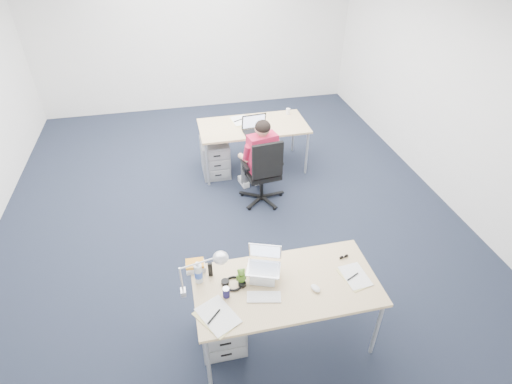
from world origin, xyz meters
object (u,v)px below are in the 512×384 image
Objects in this scene: drawer_pedestal_near at (221,320)px; bear_figurine at (241,276)px; desk_far at (253,128)px; desk_lamp at (197,274)px; wireless_keyboard at (264,297)px; far_cup at (288,111)px; can_koozie at (226,292)px; cordless_phone at (210,269)px; silver_laptop at (264,266)px; headphones at (234,283)px; computer_mouse at (316,288)px; seated_person at (258,158)px; sunglasses at (344,257)px; desk_near at (286,288)px; office_chair at (263,184)px; book_stack at (195,266)px; water_bottle at (198,272)px; drawer_pedestal_far at (215,157)px; dark_laptop at (256,125)px.

drawer_pedestal_near is 3.24× the size of bear_figurine.
desk_far is 3.73× the size of desk_lamp.
wireless_keyboard is 3.61m from far_cup.
can_koozie is 0.65× the size of cordless_phone.
desk_far is 2.99m from silver_laptop.
silver_laptop is 1.07× the size of wireless_keyboard.
headphones reaches higher than drawer_pedestal_near.
computer_mouse is at bearing -16.67° from cordless_phone.
seated_person is 2.27m from silver_laptop.
sunglasses is at bearing -14.65° from bear_figurine.
seated_person is at bearing 69.15° from drawer_pedestal_near.
silver_laptop is (-0.54, -2.94, 0.20)m from desk_far.
can_koozie is (-0.89, -3.06, 0.09)m from desk_far.
office_chair is (0.30, 2.15, -0.40)m from desk_near.
far_cup is at bearing 68.46° from cordless_phone.
sunglasses is (1.14, 0.21, -0.04)m from can_koozie.
headphones is 1.26× the size of book_stack.
headphones is at bearing -19.98° from water_bottle.
drawer_pedestal_far is at bearing 102.64° from wireless_keyboard.
drawer_pedestal_far is 2.96m from silver_laptop.
dark_laptop reaches higher than sunglasses.
silver_laptop reaches higher than computer_mouse.
desk_far is at bearing 91.83° from wireless_keyboard.
office_chair is 2.34× the size of desk_lamp.
computer_mouse reaches higher than drawer_pedestal_near.
office_chair reaches higher than drawer_pedestal_far.
water_bottle is 0.17m from book_stack.
bear_figurine reaches higher than headphones.
office_chair is at bearing 59.88° from book_stack.
headphones reaches higher than drawer_pedestal_far.
can_koozie is (-0.53, -0.01, 0.09)m from desk_near.
cordless_phone is at bearing -97.95° from drawer_pedestal_far.
water_bottle is at bearing -110.98° from desk_far.
drawer_pedestal_near is at bearing 115.18° from can_koozie.
can_koozie is (-0.30, 0.08, 0.04)m from wireless_keyboard.
desk_lamp is (-0.22, 0.10, 0.17)m from can_koozie.
drawer_pedestal_near is 0.55m from cordless_phone.
book_stack is at bearing -129.93° from seated_person.
silver_laptop is 2.73m from dark_laptop.
computer_mouse is 1.04× the size of can_koozie.
drawer_pedestal_near and drawer_pedestal_far have the same top height.
headphones is at bearing 151.42° from wireless_keyboard.
seated_person is at bearing 90.80° from wireless_keyboard.
office_chair is at bearing -93.95° from desk_far.
computer_mouse is at bearing -39.35° from bear_figurine.
book_stack reaches higher than wireless_keyboard.
cordless_phone is at bearing 151.99° from wireless_keyboard.
wireless_keyboard is at bearing -82.32° from silver_laptop.
silver_laptop is 2.05× the size of cordless_phone.
desk_lamp is at bearing -90.00° from book_stack.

